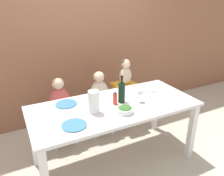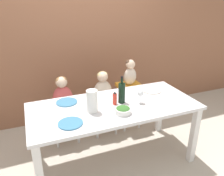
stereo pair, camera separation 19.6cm
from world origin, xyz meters
name	(u,v)px [view 2 (the right image)]	position (x,y,z in m)	size (l,w,h in m)	color
ground_plane	(114,159)	(0.00, 0.00, 0.00)	(14.00, 14.00, 0.00)	#BCB2A3
wall_back	(82,35)	(0.00, 1.27, 1.35)	(10.00, 0.06, 2.70)	#8E5B42
dining_table	(114,112)	(0.00, 0.00, 0.67)	(1.87, 0.84, 0.77)	silver
chair_far_left	(65,116)	(-0.47, 0.65, 0.37)	(0.40, 0.39, 0.45)	silver
chair_far_center	(103,109)	(0.09, 0.65, 0.37)	(0.40, 0.39, 0.45)	silver
chair_right_highchair	(129,94)	(0.52, 0.65, 0.54)	(0.34, 0.33, 0.70)	silver
person_child_left	(63,95)	(-0.47, 0.65, 0.69)	(0.27, 0.20, 0.50)	#C64C4C
person_child_center	(103,89)	(0.09, 0.65, 0.69)	(0.27, 0.20, 0.50)	beige
person_baby_right	(130,72)	(0.52, 0.65, 0.89)	(0.19, 0.14, 0.38)	beige
wine_bottle	(122,92)	(0.10, 0.03, 0.89)	(0.08, 0.08, 0.32)	black
paper_towel_roll	(92,101)	(-0.27, -0.06, 0.89)	(0.12, 0.12, 0.24)	white
wine_glass_near	(140,94)	(0.29, -0.06, 0.88)	(0.07, 0.07, 0.16)	white
salad_bowl_large	(123,110)	(0.01, -0.21, 0.81)	(0.17, 0.17, 0.08)	white
dinner_plate_front_left	(70,123)	(-0.54, -0.21, 0.78)	(0.24, 0.24, 0.01)	teal
dinner_plate_back_left	(67,102)	(-0.48, 0.25, 0.78)	(0.24, 0.24, 0.01)	teal
dinner_plate_back_right	(152,91)	(0.60, 0.18, 0.78)	(0.24, 0.24, 0.01)	silver
condiment_bottle_hot_sauce	(115,98)	(0.01, 0.01, 0.84)	(0.05, 0.05, 0.15)	red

